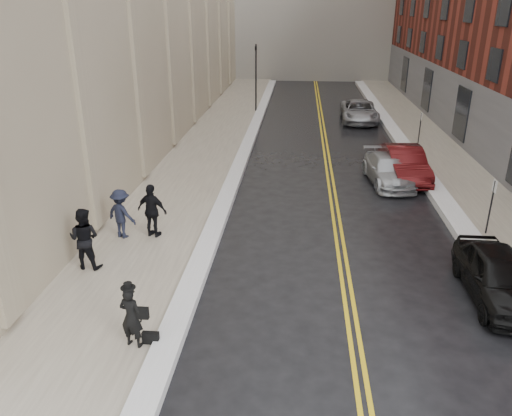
% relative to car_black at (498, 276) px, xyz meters
% --- Properties ---
extents(ground, '(160.00, 160.00, 0.00)m').
position_rel_car_black_xyz_m(ground, '(-6.77, -3.73, -0.74)').
color(ground, black).
rests_on(ground, ground).
extents(sidewalk_left, '(4.00, 64.00, 0.15)m').
position_rel_car_black_xyz_m(sidewalk_left, '(-11.27, 12.27, -0.66)').
color(sidewalk_left, gray).
rests_on(sidewalk_left, ground).
extents(sidewalk_right, '(3.00, 64.00, 0.15)m').
position_rel_car_black_xyz_m(sidewalk_right, '(2.23, 12.27, -0.66)').
color(sidewalk_right, gray).
rests_on(sidewalk_right, ground).
extents(lane_stripe_a, '(0.12, 64.00, 0.01)m').
position_rel_car_black_xyz_m(lane_stripe_a, '(-4.39, 12.27, -0.73)').
color(lane_stripe_a, gold).
rests_on(lane_stripe_a, ground).
extents(lane_stripe_b, '(0.12, 64.00, 0.01)m').
position_rel_car_black_xyz_m(lane_stripe_b, '(-4.15, 12.27, -0.73)').
color(lane_stripe_b, gold).
rests_on(lane_stripe_b, ground).
extents(snow_ridge_left, '(0.70, 60.80, 0.26)m').
position_rel_car_black_xyz_m(snow_ridge_left, '(-8.97, 12.27, -0.61)').
color(snow_ridge_left, silver).
rests_on(snow_ridge_left, ground).
extents(snow_ridge_right, '(0.85, 60.80, 0.30)m').
position_rel_car_black_xyz_m(snow_ridge_right, '(0.38, 12.27, -0.59)').
color(snow_ridge_right, silver).
rests_on(snow_ridge_right, ground).
extents(traffic_signal, '(0.18, 0.15, 5.20)m').
position_rel_car_black_xyz_m(traffic_signal, '(-9.37, 26.27, 2.35)').
color(traffic_signal, black).
rests_on(traffic_signal, ground).
extents(parking_sign_near, '(0.06, 0.35, 2.23)m').
position_rel_car_black_xyz_m(parking_sign_near, '(1.13, 4.27, 0.62)').
color(parking_sign_near, black).
rests_on(parking_sign_near, ground).
extents(parking_sign_far, '(0.06, 0.35, 2.23)m').
position_rel_car_black_xyz_m(parking_sign_far, '(1.13, 16.27, 0.62)').
color(parking_sign_far, black).
rests_on(parking_sign_far, ground).
extents(car_black, '(1.76, 4.32, 1.47)m').
position_rel_car_black_xyz_m(car_black, '(0.00, 0.00, 0.00)').
color(car_black, black).
rests_on(car_black, ground).
extents(car_maroon, '(1.95, 4.91, 1.59)m').
position_rel_car_black_xyz_m(car_maroon, '(-0.72, 10.74, 0.06)').
color(car_maroon, '#490D0E').
rests_on(car_maroon, ground).
extents(car_silver_near, '(2.29, 4.68, 1.31)m').
position_rel_car_black_xyz_m(car_silver_near, '(-1.57, 10.08, -0.08)').
color(car_silver_near, '#A3A6AB').
rests_on(car_silver_near, ground).
extents(car_silver_far, '(2.58, 5.49, 1.52)m').
position_rel_car_black_xyz_m(car_silver_far, '(-1.57, 23.75, 0.02)').
color(car_silver_far, '#96979E').
rests_on(car_silver_far, ground).
extents(pedestrian_main, '(0.67, 0.52, 1.64)m').
position_rel_car_black_xyz_m(pedestrian_main, '(-9.79, -3.25, 0.23)').
color(pedestrian_main, black).
rests_on(pedestrian_main, sidewalk_left).
extents(pedestrian_a, '(1.04, 0.84, 2.02)m').
position_rel_car_black_xyz_m(pedestrian_a, '(-12.52, 0.51, 0.43)').
color(pedestrian_a, black).
rests_on(pedestrian_a, sidewalk_left).
extents(pedestrian_b, '(1.35, 1.08, 1.82)m').
position_rel_car_black_xyz_m(pedestrian_b, '(-12.12, 2.79, 0.32)').
color(pedestrian_b, black).
rests_on(pedestrian_b, sidewalk_left).
extents(pedestrian_c, '(1.25, 0.79, 1.99)m').
position_rel_car_black_xyz_m(pedestrian_c, '(-11.03, 2.96, 0.41)').
color(pedestrian_c, black).
rests_on(pedestrian_c, sidewalk_left).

